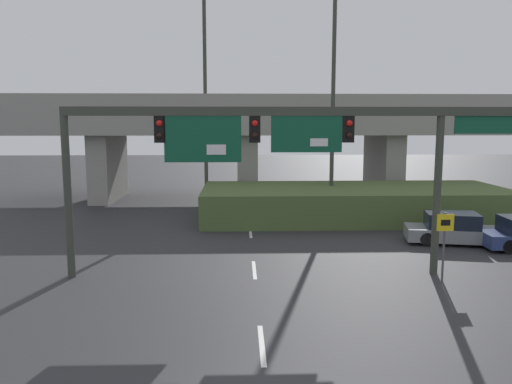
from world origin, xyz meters
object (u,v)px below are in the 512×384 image
Objects in this scene: speed_limit_sign at (444,237)px; parked_sedan_near_right at (454,229)px; highway_light_pole_far at (205,96)px; signal_gantry at (285,138)px; highway_light_pole_near at (334,62)px.

parked_sedan_near_right is at bearing 63.27° from speed_limit_sign.
signal_gantry is at bearing -75.84° from highway_light_pole_far.
highway_light_pole_near is 12.07m from parked_sedan_near_right.
parked_sedan_near_right is at bearing -58.51° from highway_light_pole_near.
speed_limit_sign is 15.06m from highway_light_pole_near.
signal_gantry reaches higher than speed_limit_sign.
signal_gantry is at bearing -139.09° from parked_sedan_near_right.
parked_sedan_near_right is (4.48, -7.32, -8.48)m from highway_light_pole_near.
highway_light_pole_far is at bearing 120.05° from speed_limit_sign.
parked_sedan_near_right is at bearing -41.14° from highway_light_pole_far.
highway_light_pole_near reaches higher than speed_limit_sign.
signal_gantry is 6.62m from speed_limit_sign.
highway_light_pole_far is (-3.89, 15.41, 2.32)m from signal_gantry.
signal_gantry is at bearing 170.36° from speed_limit_sign.
highway_light_pole_near is at bearing 97.29° from speed_limit_sign.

